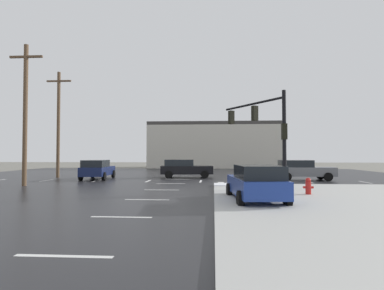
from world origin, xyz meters
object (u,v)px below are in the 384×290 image
object	(u,v)px
sedan_navy	(97,169)
sedan_black	(185,168)
utility_pole_far	(58,122)
sedan_grey	(302,170)
utility_pole_mid	(25,112)
fire_hydrant	(308,186)
traffic_signal_mast	(264,124)
sedan_blue	(256,183)

from	to	relation	value
sedan_navy	sedan_black	world-z (taller)	same
sedan_navy	utility_pole_far	size ratio (longest dim) A/B	0.50
sedan_grey	utility_pole_mid	world-z (taller)	utility_pole_mid
fire_hydrant	sedan_grey	bearing A→B (deg)	76.48
sedan_black	utility_pole_mid	bearing A→B (deg)	-145.33
fire_hydrant	traffic_signal_mast	bearing A→B (deg)	109.05
traffic_signal_mast	sedan_grey	size ratio (longest dim) A/B	1.22
traffic_signal_mast	utility_pole_far	world-z (taller)	utility_pole_far
traffic_signal_mast	sedan_grey	world-z (taller)	traffic_signal_mast
utility_pole_mid	utility_pole_far	bearing A→B (deg)	101.13
sedan_black	sedan_blue	size ratio (longest dim) A/B	1.00
traffic_signal_mast	sedan_black	world-z (taller)	traffic_signal_mast
fire_hydrant	sedan_blue	bearing A→B (deg)	-143.05
sedan_blue	utility_pole_far	world-z (taller)	utility_pole_far
fire_hydrant	utility_pole_far	bearing A→B (deg)	147.36
fire_hydrant	sedan_grey	distance (m)	10.48
sedan_blue	utility_pole_mid	xyz separation A→B (m)	(-14.00, 6.32, 3.98)
sedan_black	sedan_blue	bearing A→B (deg)	-78.23
sedan_navy	sedan_black	distance (m)	7.34
sedan_blue	sedan_black	bearing A→B (deg)	11.62
sedan_grey	utility_pole_mid	distance (m)	20.48
sedan_blue	sedan_grey	xyz separation A→B (m)	(5.19, 12.25, 0.00)
traffic_signal_mast	utility_pole_far	xyz separation A→B (m)	(-16.79, 7.57, 0.98)
traffic_signal_mast	sedan_blue	bearing A→B (deg)	136.06
utility_pole_far	sedan_black	bearing A→B (deg)	3.19
sedan_grey	fire_hydrant	bearing A→B (deg)	-103.07
fire_hydrant	sedan_blue	distance (m)	3.45
sedan_blue	utility_pole_mid	world-z (taller)	utility_pole_mid
sedan_navy	utility_pole_mid	distance (m)	7.43
sedan_black	utility_pole_far	world-z (taller)	utility_pole_far
sedan_black	utility_pole_mid	xyz separation A→B (m)	(-9.70, -8.02, 3.98)
sedan_black	utility_pole_mid	world-z (taller)	utility_pole_mid
traffic_signal_mast	sedan_navy	world-z (taller)	traffic_signal_mast
fire_hydrant	sedan_navy	size ratio (longest dim) A/B	0.17
fire_hydrant	sedan_navy	xyz separation A→B (m)	(-13.99, 9.90, 0.32)
sedan_black	sedan_blue	distance (m)	14.97
sedan_grey	sedan_black	bearing A→B (deg)	168.03
sedan_blue	utility_pole_far	bearing A→B (deg)	43.34
traffic_signal_mast	sedan_blue	distance (m)	7.00
fire_hydrant	sedan_navy	distance (m)	17.14
sedan_grey	utility_pole_far	world-z (taller)	utility_pole_far
utility_pole_mid	utility_pole_far	distance (m)	7.54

